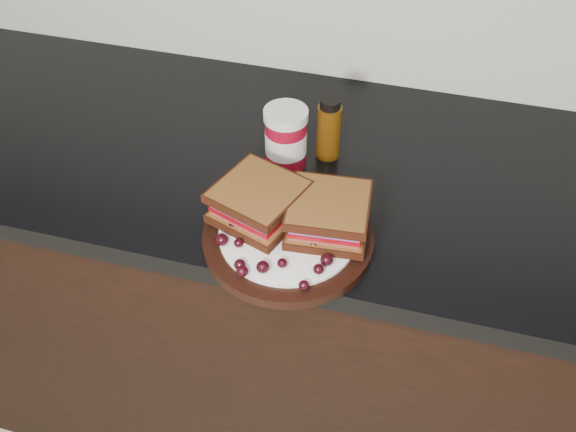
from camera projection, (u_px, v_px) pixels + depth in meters
The scene contains 27 objects.
base_cabinets at pixel (276, 307), 1.55m from camera, with size 3.96×0.58×0.86m, color black.
countertop at pixel (273, 163), 1.23m from camera, with size 3.98×0.60×0.04m, color black.
plate at pixel (288, 238), 1.05m from camera, with size 0.28×0.28×0.02m, color black.
sandwich_left at pixel (259, 202), 1.05m from camera, with size 0.13×0.13×0.06m, color brown, non-canonical shape.
sandwich_right at pixel (328, 214), 1.03m from camera, with size 0.13×0.13×0.06m, color brown, non-canonical shape.
grape_0 at pixel (222, 240), 1.01m from camera, with size 0.02×0.02×0.02m, color black.
grape_1 at pixel (239, 243), 1.01m from camera, with size 0.02×0.02×0.01m, color black.
grape_2 at pixel (240, 265), 0.98m from camera, with size 0.02×0.02×0.02m, color black.
grape_3 at pixel (242, 271), 0.97m from camera, with size 0.02×0.02×0.02m, color black.
grape_4 at pixel (263, 267), 0.97m from camera, with size 0.02×0.02×0.02m, color black.
grape_5 at pixel (282, 263), 0.98m from camera, with size 0.02×0.02×0.01m, color black.
grape_6 at pixel (304, 285), 0.95m from camera, with size 0.02×0.02×0.02m, color black.
grape_7 at pixel (319, 269), 0.97m from camera, with size 0.02×0.02×0.02m, color black.
grape_8 at pixel (327, 260), 0.98m from camera, with size 0.02×0.02×0.02m, color black.
grape_9 at pixel (314, 244), 1.01m from camera, with size 0.02×0.02×0.02m, color black.
grape_10 at pixel (344, 234), 1.02m from camera, with size 0.02×0.02×0.02m, color black.
grape_11 at pixel (336, 228), 1.03m from camera, with size 0.02×0.02×0.02m, color black.
grape_12 at pixel (326, 222), 1.04m from camera, with size 0.02×0.02×0.02m, color black.
grape_13 at pixel (265, 200), 1.08m from camera, with size 0.02×0.02×0.02m, color black.
grape_14 at pixel (253, 207), 1.07m from camera, with size 0.02×0.02×0.02m, color black.
grape_15 at pixel (254, 216), 1.05m from camera, with size 0.02×0.02×0.02m, color black.
grape_16 at pixel (233, 227), 1.04m from camera, with size 0.02×0.02×0.02m, color black.
grape_17 at pixel (262, 202), 1.08m from camera, with size 0.02×0.02×0.02m, color black.
grape_18 at pixel (242, 207), 1.07m from camera, with size 0.02×0.02×0.02m, color black.
grape_19 at pixel (237, 215), 1.05m from camera, with size 0.02×0.02×0.02m, color black.
condiment_jar at pixel (286, 138), 1.16m from camera, with size 0.08×0.08×0.12m, color maroon.
oil_bottle at pixel (329, 128), 1.18m from camera, with size 0.05×0.05×0.12m, color #482807.
Camera 1 is at (0.28, 0.79, 1.67)m, focal length 40.00 mm.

